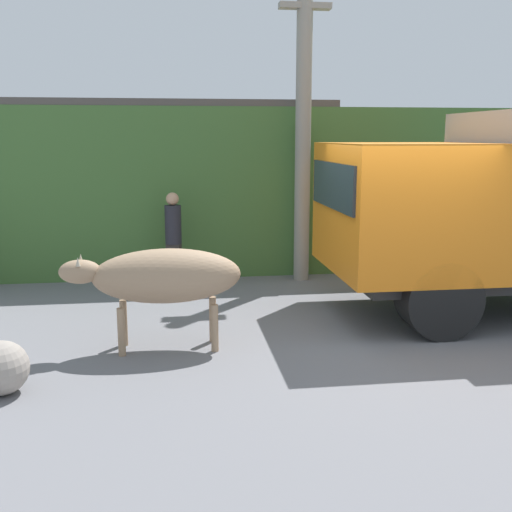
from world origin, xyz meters
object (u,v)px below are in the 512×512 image
brown_cow (163,277)px  pedestrian_on_hill (173,234)px  roadside_rock (1,368)px  utility_pole (303,124)px

brown_cow → pedestrian_on_hill: size_ratio=1.32×
brown_cow → pedestrian_on_hill: pedestrian_on_hill is taller
roadside_rock → brown_cow: bearing=34.7°
utility_pole → roadside_rock: bearing=-132.1°
utility_pole → roadside_rock: (-4.11, -4.55, -2.53)m
brown_cow → utility_pole: (2.47, 3.41, 1.90)m
utility_pole → roadside_rock: size_ratio=9.66×
brown_cow → utility_pole: utility_pole is taller
utility_pole → brown_cow: bearing=-125.9°
pedestrian_on_hill → roadside_rock: bearing=89.3°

